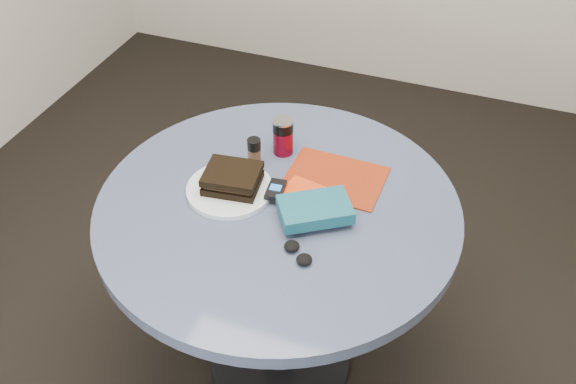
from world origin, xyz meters
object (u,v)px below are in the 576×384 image
(pepper_grinder, at_px, (254,152))
(magazine, at_px, (335,178))
(headphones, at_px, (298,253))
(sandwich, at_px, (232,178))
(plate, at_px, (230,189))
(soda_can, at_px, (283,136))
(mp3_player, at_px, (276,190))
(novel, at_px, (315,209))
(red_book, at_px, (310,197))
(table, at_px, (278,245))

(pepper_grinder, distance_m, magazine, 0.25)
(pepper_grinder, bearing_deg, headphones, -51.17)
(sandwich, xyz_separation_m, magazine, (0.25, 0.15, -0.04))
(plate, bearing_deg, soda_can, 71.44)
(plate, distance_m, magazine, 0.30)
(sandwich, xyz_separation_m, headphones, (0.26, -0.18, -0.03))
(mp3_player, bearing_deg, plate, -168.52)
(pepper_grinder, bearing_deg, novel, -33.99)
(mp3_player, bearing_deg, novel, -21.33)
(novel, bearing_deg, magazine, 56.63)
(red_book, distance_m, novel, 0.08)
(novel, relative_size, headphones, 1.85)
(soda_can, distance_m, magazine, 0.20)
(soda_can, relative_size, mp3_player, 1.35)
(novel, relative_size, mp3_player, 2.18)
(sandwich, bearing_deg, soda_can, 72.00)
(magazine, distance_m, novel, 0.18)
(sandwich, distance_m, red_book, 0.22)
(magazine, bearing_deg, red_book, -106.70)
(headphones, bearing_deg, novel, 91.26)
(sandwich, height_order, magazine, sandwich)
(pepper_grinder, height_order, magazine, pepper_grinder)
(soda_can, height_order, magazine, soda_can)
(novel, distance_m, headphones, 0.14)
(red_book, bearing_deg, table, -141.19)
(plate, xyz_separation_m, magazine, (0.26, 0.16, -0.01))
(table, relative_size, magazine, 3.66)
(red_book, bearing_deg, plate, -158.46)
(table, distance_m, soda_can, 0.32)
(table, xyz_separation_m, pepper_grinder, (-0.12, 0.14, 0.21))
(magazine, bearing_deg, mp3_player, -133.97)
(red_book, bearing_deg, mp3_player, -158.94)
(sandwich, distance_m, novel, 0.25)
(plate, height_order, novel, novel)
(soda_can, distance_m, red_book, 0.24)
(mp3_player, bearing_deg, headphones, -55.00)
(table, relative_size, pepper_grinder, 11.15)
(magazine, xyz_separation_m, mp3_player, (-0.13, -0.13, 0.02))
(magazine, bearing_deg, plate, -147.63)
(plate, bearing_deg, pepper_grinder, 82.40)
(plate, bearing_deg, mp3_player, 11.48)
(pepper_grinder, relative_size, headphones, 0.89)
(table, relative_size, red_book, 6.22)
(table, height_order, red_book, red_book)
(soda_can, distance_m, pepper_grinder, 0.10)
(plate, height_order, soda_can, soda_can)
(table, height_order, pepper_grinder, pepper_grinder)
(red_book, bearing_deg, novel, -52.16)
(soda_can, bearing_deg, mp3_player, -75.06)
(novel, height_order, mp3_player, novel)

